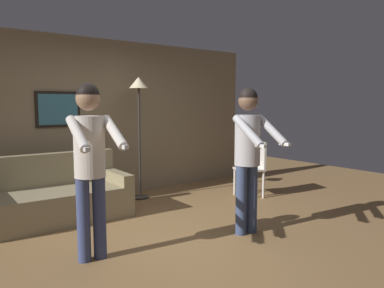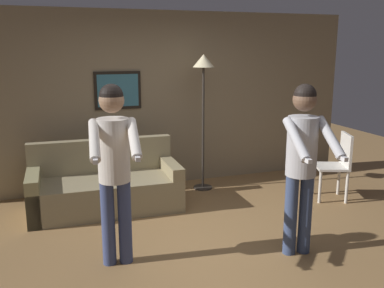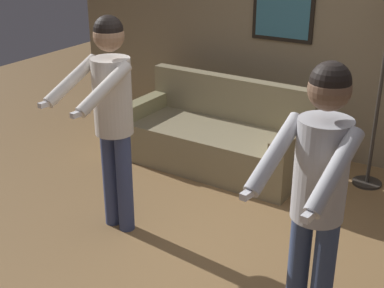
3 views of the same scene
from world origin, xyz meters
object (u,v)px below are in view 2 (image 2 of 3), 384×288
(person_standing_right, at_px, (302,154))
(dining_chair_distant, at_px, (338,162))
(torchiere_lamp, at_px, (203,80))
(couch, at_px, (105,188))
(person_standing_left, at_px, (114,158))

(person_standing_right, height_order, dining_chair_distant, person_standing_right)
(torchiere_lamp, bearing_deg, dining_chair_distant, -33.09)
(couch, relative_size, torchiere_lamp, 0.97)
(couch, distance_m, torchiere_lamp, 2.04)
(person_standing_right, relative_size, dining_chair_distant, 1.87)
(couch, height_order, torchiere_lamp, torchiere_lamp)
(couch, xyz_separation_m, dining_chair_distant, (3.09, -0.69, 0.25))
(couch, height_order, dining_chair_distant, dining_chair_distant)
(torchiere_lamp, distance_m, person_standing_left, 2.52)
(couch, relative_size, person_standing_right, 1.11)
(dining_chair_distant, bearing_deg, couch, 167.39)
(person_standing_left, bearing_deg, couch, 86.15)
(person_standing_right, distance_m, dining_chair_distant, 1.95)
(couch, bearing_deg, person_standing_left, -93.85)
(torchiere_lamp, distance_m, person_standing_right, 2.34)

